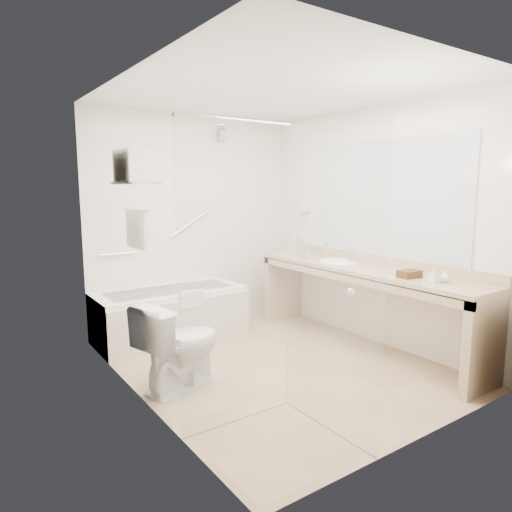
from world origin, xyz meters
TOP-DOWN VIEW (x-y plane):
  - floor at (0.00, 0.00)m, footprint 3.20×3.20m
  - ceiling at (0.00, 0.00)m, footprint 2.60×3.20m
  - wall_back at (0.00, 1.60)m, footprint 2.60×0.10m
  - wall_front at (0.00, -1.60)m, footprint 2.60×0.10m
  - wall_left at (-1.30, 0.00)m, footprint 0.10×3.20m
  - wall_right at (1.30, 0.00)m, footprint 0.10×3.20m
  - bathtub at (-0.50, 1.24)m, footprint 1.60×0.73m
  - grab_bar_short at (-0.95, 1.56)m, footprint 0.40×0.03m
  - grab_bar_long at (-0.05, 1.56)m, footprint 0.53×0.03m
  - shower_enclosure at (-0.63, -0.93)m, footprint 0.96×0.91m
  - towel_shelf at (-1.17, 0.35)m, footprint 0.24×0.55m
  - vanity_counter at (1.02, -0.15)m, footprint 0.55×2.70m
  - sink at (1.05, 0.25)m, footprint 0.40×0.52m
  - faucet at (1.20, 0.25)m, footprint 0.03×0.03m
  - mirror at (1.29, -0.15)m, footprint 0.02×2.00m
  - hairdryer_unit at (1.25, 1.05)m, footprint 0.08×0.10m
  - toilet at (-0.95, 0.04)m, footprint 0.84×0.61m
  - amenity_basket at (0.97, -0.75)m, footprint 0.21×0.16m
  - soap_bottle_a at (0.94, -1.02)m, footprint 0.07×0.14m
  - soap_bottle_b at (1.04, -1.06)m, footprint 0.09×0.11m
  - water_bottle_left at (1.07, 0.44)m, footprint 0.06×0.06m
  - water_bottle_mid at (1.01, 0.88)m, footprint 0.06×0.06m
  - water_bottle_right at (0.88, 0.66)m, footprint 0.07×0.07m
  - drinking_glass_near at (0.84, 0.51)m, footprint 0.09×0.09m
  - drinking_glass_far at (0.90, 0.60)m, footprint 0.08×0.08m

SIDE VIEW (x-z plane):
  - floor at x=0.00m, z-range 0.00..0.00m
  - bathtub at x=-0.50m, z-range -0.02..0.57m
  - toilet at x=-0.95m, z-range 0.00..0.73m
  - vanity_counter at x=1.02m, z-range 0.17..1.12m
  - sink at x=1.05m, z-range 0.75..0.89m
  - soap_bottle_a at x=0.94m, z-range 0.85..0.91m
  - amenity_basket at x=0.97m, z-range 0.85..0.92m
  - soap_bottle_b at x=1.04m, z-range 0.85..0.94m
  - drinking_glass_far at x=0.90m, z-range 0.85..0.94m
  - drinking_glass_near at x=0.84m, z-range 0.85..0.95m
  - faucet at x=1.20m, z-range 0.86..1.00m
  - water_bottle_left at x=1.07m, z-range 0.84..1.03m
  - water_bottle_mid at x=1.01m, z-range 0.84..1.04m
  - water_bottle_right at x=0.88m, z-range 0.84..1.06m
  - grab_bar_short at x=-0.95m, z-range 0.93..0.96m
  - shower_enclosure at x=-0.63m, z-range 0.01..2.12m
  - wall_back at x=0.00m, z-range 0.00..2.50m
  - wall_front at x=0.00m, z-range 0.00..2.50m
  - wall_left at x=-1.30m, z-range 0.00..2.50m
  - wall_right at x=1.30m, z-range 0.00..2.50m
  - grab_bar_long at x=-0.05m, z-range 1.09..1.41m
  - hairdryer_unit at x=1.25m, z-range 1.36..1.54m
  - mirror at x=1.29m, z-range 0.95..2.15m
  - towel_shelf at x=-1.17m, z-range 1.35..2.16m
  - ceiling at x=0.00m, z-range 2.45..2.55m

